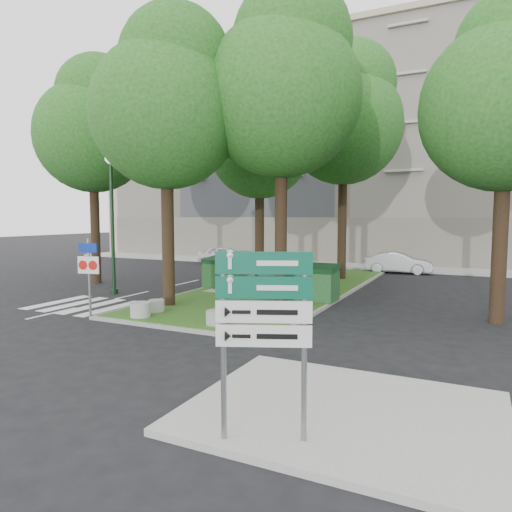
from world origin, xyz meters
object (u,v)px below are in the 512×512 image
Objects in this scene: tree_median_far at (346,114)px; bollard_mid at (156,306)px; tree_median_near_right at (285,82)px; dumpster_a at (221,273)px; street_lamp at (112,206)px; car_white at (225,255)px; car_silver at (398,263)px; tree_street_left at (94,125)px; dumpster_d at (317,283)px; directional_sign at (264,316)px; bollard_left at (140,310)px; dumpster_c at (279,279)px; litter_bin at (334,278)px; tree_median_mid at (262,137)px; tree_median_near_left at (169,99)px; traffic_sign_pole at (89,266)px; bollard_right at (216,317)px; tree_street_right at (510,91)px; dumpster_b at (279,270)px.

tree_median_far is 13.79m from bollard_mid.
dumpster_a is at bearing 151.20° from tree_median_near_right.
dumpster_a is 0.29× the size of street_lamp.
car_silver is at bearing -93.96° from car_white.
tree_street_left is 20.60× the size of bollard_mid.
dumpster_d is 9.09m from street_lamp.
tree_street_left is 4.10× the size of directional_sign.
tree_street_left is at bearing 142.69° from bollard_left.
tree_median_near_right reaches higher than dumpster_c.
tree_median_mid is at bearing -178.64° from litter_bin.
tree_median_near_left is 8.49m from dumpster_d.
tree_street_left is at bearing 147.08° from bollard_mid.
tree_median_near_left is 1.05× the size of tree_median_mid.
bollard_mid is at bearing 114.23° from directional_sign.
tree_median_mid reaches higher than directional_sign.
tree_median_far is at bearing 73.58° from bollard_left.
tree_median_near_right is 8.65m from street_lamp.
directional_sign is at bearing -154.70° from car_white.
bollard_left is at bearing -68.96° from dumpster_a.
street_lamp is 2.31× the size of traffic_sign_pole.
tree_median_far is at bearing 86.31° from bollard_right.
tree_median_near_right reaches higher than street_lamp.
tree_median_far is 1.18× the size of tree_street_right.
bollard_right is (2.47, -8.40, -6.66)m from tree_median_mid.
litter_bin is 10.58m from traffic_sign_pole.
traffic_sign_pole is 16.32m from car_white.
tree_median_mid is 11.08m from car_silver.
dumpster_a is at bearing 37.20° from street_lamp.
dumpster_a reaches higher than car_silver.
tree_median_far is at bearing 53.70° from traffic_sign_pole.
tree_street_left is 13.52m from litter_bin.
dumpster_b is at bearing 83.94° from bollard_left.
car_silver is at bearing 52.22° from street_lamp.
street_lamp is (-6.85, -1.72, 2.89)m from dumpster_c.
dumpster_b is 0.52× the size of directional_sign.
tree_median_far is 1.08× the size of tree_street_left.
directional_sign is (6.93, -6.38, 1.59)m from bollard_mid.
litter_bin is (11.05, 3.08, -7.15)m from tree_street_left.
dumpster_b is (8.25, 3.42, -6.94)m from tree_street_left.
tree_median_far reaches higher than traffic_sign_pole.
traffic_sign_pole reaches higher than dumpster_c.
traffic_sign_pole reaches higher than dumpster_b.
bollard_mid is (-0.27, -7.68, -6.67)m from tree_median_mid.
dumpster_c is at bearing -55.64° from tree_median_mid.
litter_bin is (-0.36, 3.44, -0.29)m from dumpster_d.
dumpster_c reaches higher than car_silver.
bollard_left is at bearing -128.30° from tree_median_near_right.
tree_street_right is 13.91m from car_silver.
bollard_mid is (0.58, -5.30, -0.49)m from dumpster_a.
tree_street_left is at bearing 118.88° from directional_sign.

